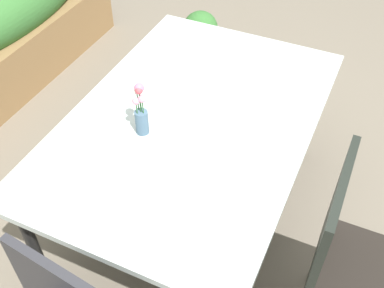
{
  "coord_description": "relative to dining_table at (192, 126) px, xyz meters",
  "views": [
    {
      "loc": [
        -1.45,
        -0.66,
        2.17
      ],
      "look_at": [
        0.07,
        0.04,
        0.54
      ],
      "focal_mm": 43.43,
      "sensor_mm": 36.0,
      "label": 1
    }
  ],
  "objects": [
    {
      "name": "ground_plane",
      "position": [
        -0.07,
        -0.04,
        -0.66
      ],
      "size": [
        12.0,
        12.0,
        0.0
      ],
      "primitive_type": "plane",
      "color": "#756B5B"
    },
    {
      "name": "dining_table",
      "position": [
        0.0,
        0.0,
        0.0
      ],
      "size": [
        1.66,
        1.11,
        0.72
      ],
      "color": "silver",
      "rests_on": "ground"
    },
    {
      "name": "chair_near_left",
      "position": [
        -0.37,
        -0.87,
        -0.09
      ],
      "size": [
        0.49,
        0.49,
        1.01
      ],
      "rotation": [
        0.0,
        0.0,
        3.15
      ],
      "color": "black",
      "rests_on": "ground"
    },
    {
      "name": "flower_vase",
      "position": [
        -0.18,
        0.17,
        0.17
      ],
      "size": [
        0.07,
        0.06,
        0.27
      ],
      "color": "slate",
      "rests_on": "dining_table"
    },
    {
      "name": "potted_plant",
      "position": [
        1.36,
        0.56,
        -0.42
      ],
      "size": [
        0.27,
        0.27,
        0.46
      ],
      "color": "#9E6047",
      "rests_on": "ground"
    }
  ]
}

